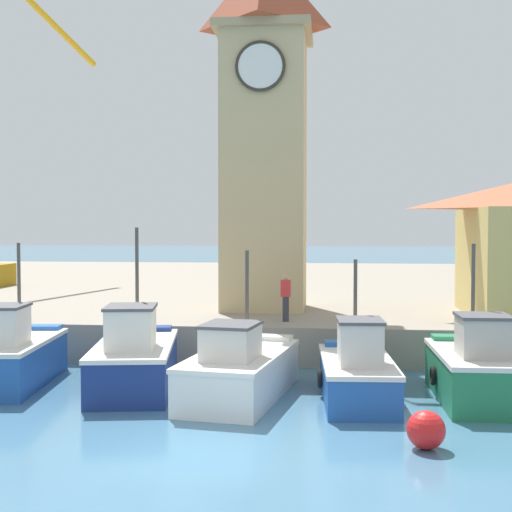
# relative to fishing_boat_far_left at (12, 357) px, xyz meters

# --- Properties ---
(ground_plane) EXTENTS (300.00, 300.00, 0.00)m
(ground_plane) POSITION_rel_fishing_boat_far_left_xyz_m (6.40, -5.65, -0.82)
(ground_plane) COLOR teal
(quay_wharf) EXTENTS (120.00, 40.00, 1.29)m
(quay_wharf) POSITION_rel_fishing_boat_far_left_xyz_m (6.40, 23.33, -0.18)
(quay_wharf) COLOR gray
(quay_wharf) RESTS_ON ground
(fishing_boat_far_left) EXTENTS (2.44, 4.84, 4.05)m
(fishing_boat_far_left) POSITION_rel_fishing_boat_far_left_xyz_m (0.00, 0.00, 0.00)
(fishing_boat_far_left) COLOR #2356A8
(fishing_boat_far_left) RESTS_ON ground
(fishing_boat_left_outer) EXTENTS (2.91, 5.48, 4.50)m
(fishing_boat_left_outer) POSITION_rel_fishing_boat_far_left_xyz_m (3.57, -0.03, 0.00)
(fishing_boat_left_outer) COLOR navy
(fishing_boat_left_outer) RESTS_ON ground
(fishing_boat_left_inner) EXTENTS (2.89, 5.41, 3.88)m
(fishing_boat_left_inner) POSITION_rel_fishing_boat_far_left_xyz_m (6.63, -0.74, -0.09)
(fishing_boat_left_inner) COLOR silver
(fishing_boat_left_inner) RESTS_ON ground
(fishing_boat_mid_left) EXTENTS (2.08, 4.69, 3.65)m
(fishing_boat_mid_left) POSITION_rel_fishing_boat_far_left_xyz_m (9.70, -0.68, -0.09)
(fishing_boat_mid_left) COLOR #2356A8
(fishing_boat_mid_left) RESTS_ON ground
(fishing_boat_center) EXTENTS (2.21, 4.41, 4.08)m
(fishing_boat_center) POSITION_rel_fishing_boat_far_left_xyz_m (12.79, -0.44, -0.01)
(fishing_boat_center) COLOR #237A4C
(fishing_boat_center) RESTS_ON ground
(clock_tower) EXTENTS (3.65, 3.65, 15.49)m
(clock_tower) POSITION_rel_fishing_boat_far_left_xyz_m (6.40, 8.41, 7.82)
(clock_tower) COLOR tan
(clock_tower) RESTS_ON quay_wharf
(mooring_buoy) EXTENTS (0.79, 0.79, 0.79)m
(mooring_buoy) POSITION_rel_fishing_boat_far_left_xyz_m (10.96, -4.66, -0.43)
(mooring_buoy) COLOR red
(mooring_buoy) RESTS_ON ground
(dock_worker_near_tower) EXTENTS (0.34, 0.22, 1.62)m
(dock_worker_near_tower) POSITION_rel_fishing_boat_far_left_xyz_m (7.47, 4.87, 1.31)
(dock_worker_near_tower) COLOR #33333D
(dock_worker_near_tower) RESTS_ON quay_wharf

